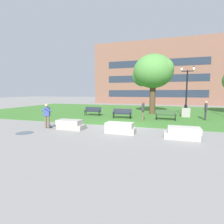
# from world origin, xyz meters

# --- Properties ---
(ground_plane) EXTENTS (140.00, 140.00, 0.00)m
(ground_plane) POSITION_xyz_m (0.00, 0.00, 0.00)
(ground_plane) COLOR gray
(grass_lawn) EXTENTS (40.00, 20.00, 0.02)m
(grass_lawn) POSITION_xyz_m (0.00, 10.00, 0.01)
(grass_lawn) COLOR #3D752D
(grass_lawn) RESTS_ON ground
(concrete_block_center) EXTENTS (1.87, 0.90, 0.64)m
(concrete_block_center) POSITION_xyz_m (-2.89, -2.02, 0.31)
(concrete_block_center) COLOR #9E9991
(concrete_block_center) RESTS_ON ground
(concrete_block_left) EXTENTS (1.81, 0.90, 0.64)m
(concrete_block_left) POSITION_xyz_m (0.61, -2.06, 0.31)
(concrete_block_left) COLOR #B2ADA3
(concrete_block_left) RESTS_ON ground
(concrete_block_right) EXTENTS (1.85, 0.90, 0.64)m
(concrete_block_right) POSITION_xyz_m (4.17, -2.33, 0.31)
(concrete_block_right) COLOR #B2ADA3
(concrete_block_right) RESTS_ON ground
(person_skateboarder) EXTENTS (1.04, 0.58, 1.71)m
(person_skateboarder) POSITION_xyz_m (-4.60, -2.23, 0.98)
(person_skateboarder) COLOR brown
(person_skateboarder) RESTS_ON ground
(skateboard) EXTENTS (0.83, 0.89, 0.14)m
(skateboard) POSITION_xyz_m (-4.69, -1.88, 0.09)
(skateboard) COLOR #2D4C75
(skateboard) RESTS_ON ground
(puddle) EXTENTS (1.03, 1.03, 0.01)m
(puddle) POSITION_xyz_m (-4.98, -3.88, 0.00)
(puddle) COLOR #47515B
(puddle) RESTS_ON ground
(park_bench_near_left) EXTENTS (1.80, 0.54, 0.90)m
(park_bench_near_left) POSITION_xyz_m (-4.21, 4.70, 0.54)
(park_bench_near_left) COLOR #1E232D
(park_bench_near_left) RESTS_ON grass_lawn
(park_bench_near_right) EXTENTS (1.80, 0.54, 0.90)m
(park_bench_near_right) POSITION_xyz_m (3.25, 3.87, 0.54)
(park_bench_near_right) COLOR #284723
(park_bench_near_right) RESTS_ON grass_lawn
(park_bench_far_left) EXTENTS (1.82, 0.59, 0.90)m
(park_bench_far_left) POSITION_xyz_m (-0.73, 3.69, 0.54)
(park_bench_far_left) COLOR #1E232D
(park_bench_far_left) RESTS_ON grass_lawn
(lamp_post_right) EXTENTS (1.32, 0.80, 5.03)m
(lamp_post_right) POSITION_xyz_m (5.13, 6.67, 1.04)
(lamp_post_right) COLOR gray
(lamp_post_right) RESTS_ON grass_lawn
(tree_near_right) EXTENTS (4.63, 4.41, 6.67)m
(tree_near_right) POSITION_xyz_m (1.66, 8.07, 4.73)
(tree_near_right) COLOR #4C3823
(tree_near_right) RESTS_ON grass_lawn
(person_bystander_near_lawn) EXTENTS (0.31, 0.80, 1.71)m
(person_bystander_near_lawn) POSITION_xyz_m (6.62, 4.92, 0.98)
(person_bystander_near_lawn) COLOR #28282D
(person_bystander_near_lawn) RESTS_ON grass_lawn
(person_bystander_far_lawn) EXTENTS (0.28, 0.83, 1.71)m
(person_bystander_far_lawn) POSITION_xyz_m (1.36, 2.77, 0.98)
(person_bystander_far_lawn) COLOR brown
(person_bystander_far_lawn) RESTS_ON grass_lawn
(building_facade_distant) EXTENTS (26.05, 1.03, 12.83)m
(building_facade_distant) POSITION_xyz_m (0.90, 24.50, 6.40)
(building_facade_distant) COLOR brown
(building_facade_distant) RESTS_ON ground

